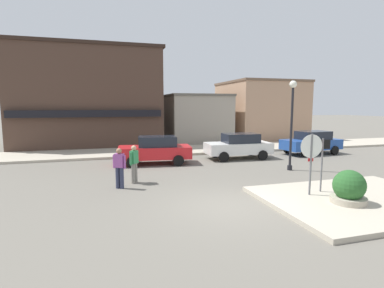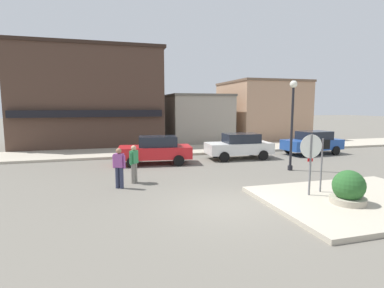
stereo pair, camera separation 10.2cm
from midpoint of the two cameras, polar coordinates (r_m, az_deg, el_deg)
name	(u,v)px [view 1 (the left image)]	position (r m, az deg, el deg)	size (l,w,h in m)	color
ground_plane	(229,207)	(9.99, 6.76, -11.77)	(160.00, 160.00, 0.00)	#6B665B
sidewalk_corner	(359,200)	(11.80, 29.06, -9.29)	(6.40, 4.80, 0.15)	#B7AD99
kerb_far	(161,151)	(21.30, -6.03, -1.34)	(80.00, 4.00, 0.15)	#B7AD99
stop_sign	(311,156)	(11.14, 21.48, -2.19)	(0.82, 0.10, 2.30)	slate
one_way_sign	(322,160)	(11.75, 23.29, -2.73)	(0.60, 0.08, 2.10)	slate
planter	(349,190)	(10.90, 27.47, -7.85)	(1.10, 1.10, 1.23)	#ADA38E
lamp_post	(292,112)	(15.76, 18.34, 5.85)	(0.36, 0.36, 4.54)	black
parked_car_nearest	(155,150)	(16.92, -7.16, -1.07)	(4.17, 2.21, 1.56)	red
parked_car_second	(239,146)	(18.69, 8.73, -0.31)	(4.07, 2.00, 1.56)	white
parked_car_third	(311,142)	(21.77, 21.68, 0.33)	(4.14, 2.16, 1.56)	#234C9E
pedestrian_crossing_near	(119,167)	(12.15, -13.89, -4.25)	(0.52, 0.37, 1.61)	#2D334C
pedestrian_crossing_far	(134,163)	(12.87, -11.19, -3.54)	(0.41, 0.49, 1.61)	gray
building_corner_shop	(90,98)	(26.26, -19.03, 8.31)	(11.32, 7.49, 7.80)	#473328
building_storefront_left_near	(193,118)	(28.12, 0.14, 4.99)	(5.38, 7.37, 4.25)	#9E9384
building_storefront_left_mid	(259,110)	(30.78, 12.63, 6.28)	(6.87, 7.52, 5.60)	tan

